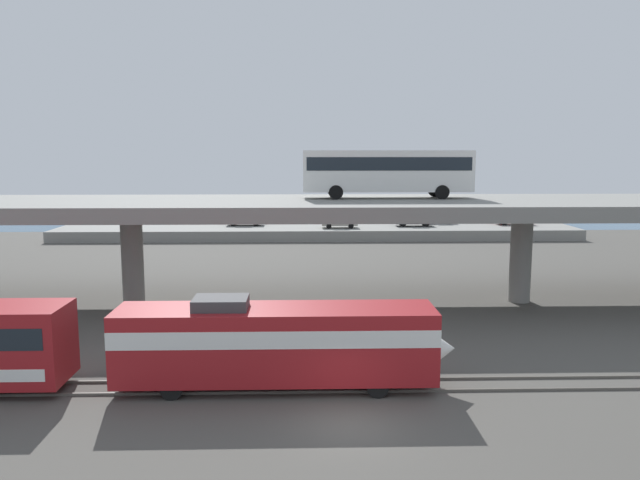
% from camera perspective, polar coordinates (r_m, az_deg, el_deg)
% --- Properties ---
extents(ground_plane, '(260.00, 260.00, 0.00)m').
position_cam_1_polar(ground_plane, '(25.51, 2.64, -16.44)').
color(ground_plane, '#4C4944').
extents(rail_strip_near, '(110.00, 0.12, 0.12)m').
position_cam_1_polar(rail_strip_near, '(28.48, 2.15, -13.61)').
color(rail_strip_near, '#59544C').
rests_on(rail_strip_near, ground_plane).
extents(rail_strip_far, '(110.00, 0.12, 0.12)m').
position_cam_1_polar(rail_strip_far, '(29.85, 1.96, -12.57)').
color(rail_strip_far, '#59544C').
rests_on(rail_strip_far, ground_plane).
extents(train_locomotive, '(15.17, 3.04, 4.18)m').
position_cam_1_polar(train_locomotive, '(28.41, -2.59, -9.10)').
color(train_locomotive, maroon).
rests_on(train_locomotive, ground_plane).
extents(highway_overpass, '(96.00, 11.75, 7.24)m').
position_cam_1_polar(highway_overpass, '(43.36, 0.76, 2.77)').
color(highway_overpass, gray).
rests_on(highway_overpass, ground_plane).
extents(transit_bus_on_overpass, '(12.00, 2.68, 3.40)m').
position_cam_1_polar(transit_bus_on_overpass, '(45.19, 6.11, 6.41)').
color(transit_bus_on_overpass, silver).
rests_on(transit_bus_on_overpass, highway_overpass).
extents(pier_parking_lot, '(63.64, 11.06, 1.30)m').
position_cam_1_polar(pier_parking_lot, '(78.79, -0.28, 0.84)').
color(pier_parking_lot, gray).
rests_on(pier_parking_lot, ground_plane).
extents(parked_car_0, '(4.33, 1.92, 1.50)m').
position_cam_1_polar(parked_car_0, '(76.45, 1.76, 1.69)').
color(parked_car_0, '#9E998C').
rests_on(parked_car_0, pier_parking_lot).
extents(parked_car_1, '(4.63, 1.94, 1.50)m').
position_cam_1_polar(parked_car_1, '(79.10, 8.55, 1.82)').
color(parked_car_1, black).
rests_on(parked_car_1, pier_parking_lot).
extents(parked_car_2, '(4.60, 1.84, 1.50)m').
position_cam_1_polar(parked_car_2, '(83.54, 17.20, 1.87)').
color(parked_car_2, maroon).
rests_on(parked_car_2, pier_parking_lot).
extents(parked_car_3, '(4.59, 1.96, 1.50)m').
position_cam_1_polar(parked_car_3, '(79.47, -6.88, 1.88)').
color(parked_car_3, black).
rests_on(parked_car_3, pier_parking_lot).
extents(parked_car_4, '(4.16, 1.84, 1.50)m').
position_cam_1_polar(parked_car_4, '(82.70, 10.72, 2.03)').
color(parked_car_4, silver).
rests_on(parked_car_4, pier_parking_lot).
extents(harbor_water, '(140.00, 36.00, 0.01)m').
position_cam_1_polar(harbor_water, '(101.71, -0.58, 2.12)').
color(harbor_water, '#385B7A').
rests_on(harbor_water, ground_plane).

